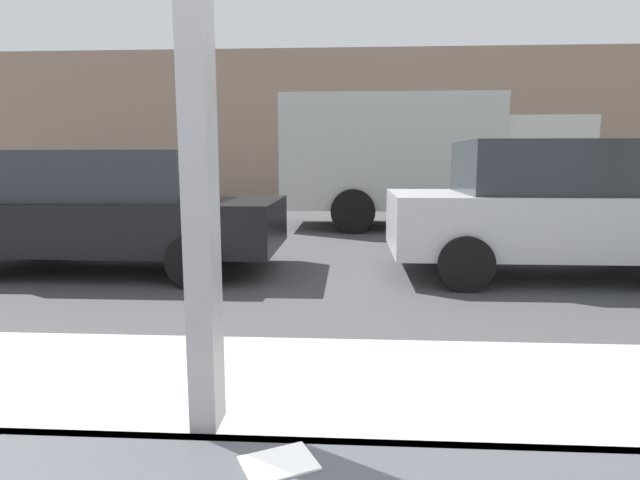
# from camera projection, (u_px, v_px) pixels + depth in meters

# --- Properties ---
(ground_plane) EXTENTS (60.00, 60.00, 0.00)m
(ground_plane) POSITION_uv_depth(u_px,v_px,m) (334.00, 247.00, 8.99)
(ground_plane) COLOR #424244
(sidewalk_strip) EXTENTS (16.00, 2.80, 0.13)m
(sidewalk_strip) POSITION_uv_depth(u_px,v_px,m) (295.00, 444.00, 2.66)
(sidewalk_strip) COLOR #B2ADA3
(sidewalk_strip) RESTS_ON ground
(building_facade_far) EXTENTS (28.00, 1.20, 5.59)m
(building_facade_far) POSITION_uv_depth(u_px,v_px,m) (344.00, 125.00, 20.44)
(building_facade_far) COLOR gray
(building_facade_far) RESTS_ON ground
(napkin_wrapper) EXTENTS (0.15, 0.14, 0.00)m
(napkin_wrapper) POSITION_uv_depth(u_px,v_px,m) (279.00, 463.00, 0.89)
(napkin_wrapper) COLOR white
(napkin_wrapper) RESTS_ON window_counter
(parked_car_black) EXTENTS (4.59, 2.03, 1.60)m
(parked_car_black) POSITION_uv_depth(u_px,v_px,m) (109.00, 210.00, 7.02)
(parked_car_black) COLOR black
(parked_car_black) RESTS_ON ground
(parked_car_silver) EXTENTS (4.15, 1.95, 1.72)m
(parked_car_silver) POSITION_uv_depth(u_px,v_px,m) (552.00, 209.00, 6.67)
(parked_car_silver) COLOR #BCBCC1
(parked_car_silver) RESTS_ON ground
(box_truck) EXTENTS (6.26, 2.44, 2.81)m
(box_truck) POSITION_uv_depth(u_px,v_px,m) (423.00, 157.00, 11.43)
(box_truck) COLOR beige
(box_truck) RESTS_ON ground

